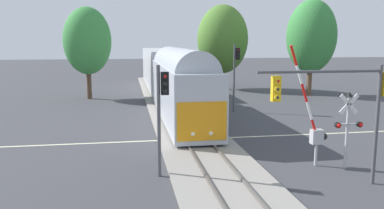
% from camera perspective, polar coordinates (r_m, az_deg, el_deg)
% --- Properties ---
extents(ground_plane, '(220.00, 220.00, 0.00)m').
position_cam_1_polar(ground_plane, '(24.45, 0.20, -5.03)').
color(ground_plane, '#3D3D42').
extents(road_centre_stripe, '(44.00, 0.20, 0.01)m').
position_cam_1_polar(road_centre_stripe, '(24.45, 0.20, -5.02)').
color(road_centre_stripe, beige).
rests_on(road_centre_stripe, ground).
extents(railway_track, '(4.40, 80.00, 0.32)m').
position_cam_1_polar(railway_track, '(24.43, 0.20, -4.82)').
color(railway_track, gray).
rests_on(railway_track, ground).
extents(commuter_train, '(3.04, 39.39, 5.16)m').
position_cam_1_polar(commuter_train, '(39.12, -3.59, 4.48)').
color(commuter_train, '#B2B7C1').
rests_on(commuter_train, railway_track).
extents(crossing_gate_near, '(2.08, 0.40, 5.83)m').
position_cam_1_polar(crossing_gate_near, '(19.80, 17.36, -3.20)').
color(crossing_gate_near, '#B7B7BC').
rests_on(crossing_gate_near, ground).
extents(crossing_signal_mast, '(1.36, 0.44, 3.69)m').
position_cam_1_polar(crossing_signal_mast, '(19.81, 21.68, -2.39)').
color(crossing_signal_mast, '#B2B2B7').
rests_on(crossing_signal_mast, ground).
extents(traffic_signal_median, '(0.53, 0.38, 5.00)m').
position_cam_1_polar(traffic_signal_median, '(17.20, -4.38, 0.26)').
color(traffic_signal_median, '#4C4C51').
rests_on(traffic_signal_median, ground).
extents(traffic_signal_far_side, '(0.53, 0.38, 5.73)m').
position_cam_1_polar(traffic_signal_far_side, '(33.60, 6.37, 5.45)').
color(traffic_signal_far_side, '#4C4C51').
rests_on(traffic_signal_far_side, ground).
extents(traffic_signal_near_right, '(5.70, 0.38, 5.07)m').
position_cam_1_polar(traffic_signal_near_right, '(17.01, 21.10, 1.25)').
color(traffic_signal_near_right, '#4C4C51').
rests_on(traffic_signal_near_right, ground).
extents(elm_centre_background, '(6.26, 6.26, 10.39)m').
position_cam_1_polar(elm_centre_background, '(49.32, 4.45, 9.40)').
color(elm_centre_background, brown).
rests_on(elm_centre_background, ground).
extents(maple_right_background, '(5.37, 5.37, 10.45)m').
position_cam_1_polar(maple_right_background, '(45.32, 16.91, 9.42)').
color(maple_right_background, brown).
rests_on(maple_right_background, ground).
extents(oak_behind_train, '(4.86, 4.86, 9.44)m').
position_cam_1_polar(oak_behind_train, '(42.14, -14.92, 8.89)').
color(oak_behind_train, '#4C3828').
rests_on(oak_behind_train, ground).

